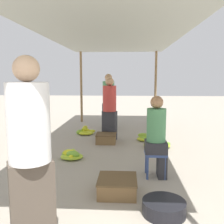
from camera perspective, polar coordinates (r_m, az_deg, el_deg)
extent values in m
cylinder|color=olive|center=(8.88, -7.04, 5.62)|extent=(0.08, 0.08, 2.46)
cylinder|color=olive|center=(8.79, 9.92, 5.53)|extent=(0.08, 0.08, 2.46)
cube|color=#9EA399|center=(5.29, 0.02, 17.69)|extent=(2.99, 7.44, 0.04)
cube|color=#4C4238|center=(2.60, -17.70, -19.32)|extent=(0.45, 0.38, 0.83)
cylinder|color=white|center=(2.35, -18.50, -2.30)|extent=(0.51, 0.51, 0.72)
sphere|color=tan|center=(2.32, -19.02, 9.36)|extent=(0.23, 0.23, 0.23)
cube|color=#384C84|center=(4.09, 9.92, -9.29)|extent=(0.34, 0.34, 0.04)
cylinder|color=#384C84|center=(4.01, 8.10, -12.62)|extent=(0.04, 0.04, 0.36)
cylinder|color=#384C84|center=(4.04, 12.04, -12.56)|extent=(0.04, 0.04, 0.36)
cylinder|color=#384C84|center=(4.27, 7.80, -11.34)|extent=(0.04, 0.04, 0.36)
cylinder|color=#384C84|center=(4.30, 11.49, -11.29)|extent=(0.04, 0.04, 0.36)
cube|color=#2D2D33|center=(4.16, 11.29, -11.65)|extent=(0.14, 0.31, 0.40)
cube|color=#2D2D33|center=(4.06, 9.96, -7.80)|extent=(0.34, 0.34, 0.18)
cylinder|color=#4C8C59|center=(3.98, 10.08, -2.95)|extent=(0.30, 0.30, 0.52)
sphere|color=#9E704C|center=(3.93, 10.21, 2.22)|extent=(0.20, 0.20, 0.20)
cylinder|color=black|center=(3.17, 11.77, -20.60)|extent=(0.51, 0.51, 0.16)
ellipsoid|color=yellow|center=(7.09, -4.80, -4.46)|extent=(0.28, 0.27, 0.10)
ellipsoid|color=yellow|center=(6.97, -6.19, -3.65)|extent=(0.17, 0.29, 0.13)
ellipsoid|color=#86BA34|center=(7.02, -7.51, -4.56)|extent=(0.20, 0.24, 0.13)
ellipsoid|color=yellow|center=(7.09, -5.93, -4.30)|extent=(0.25, 0.30, 0.13)
ellipsoid|color=#AECA2D|center=(7.12, -6.29, -3.97)|extent=(0.23, 0.21, 0.11)
ellipsoid|color=#C5D329|center=(7.00, -6.01, -4.75)|extent=(0.43, 0.37, 0.10)
ellipsoid|color=yellow|center=(4.97, -9.12, -9.79)|extent=(0.13, 0.31, 0.11)
ellipsoid|color=#ADCA2D|center=(5.00, -8.76, -9.19)|extent=(0.21, 0.33, 0.14)
ellipsoid|color=#B1CB2C|center=(5.08, -8.81, -9.51)|extent=(0.19, 0.30, 0.12)
ellipsoid|color=#88BB34|center=(5.10, -10.47, -9.48)|extent=(0.25, 0.26, 0.12)
ellipsoid|color=#7AB536|center=(4.93, -8.92, -9.51)|extent=(0.29, 0.17, 0.14)
ellipsoid|color=yellow|center=(5.00, -9.49, -9.20)|extent=(0.33, 0.17, 0.14)
ellipsoid|color=#A5C62E|center=(5.01, -9.18, -9.99)|extent=(0.44, 0.38, 0.10)
ellipsoid|color=yellow|center=(6.39, 8.33, -5.91)|extent=(0.22, 0.28, 0.12)
ellipsoid|color=#93BF32|center=(6.37, 7.22, -5.36)|extent=(0.32, 0.21, 0.13)
ellipsoid|color=#8ABB33|center=(6.31, 7.14, -5.98)|extent=(0.31, 0.34, 0.10)
ellipsoid|color=yellow|center=(6.35, 8.70, -5.91)|extent=(0.31, 0.36, 0.15)
ellipsoid|color=#BFD12A|center=(6.35, 7.31, -6.10)|extent=(0.35, 0.31, 0.10)
ellipsoid|color=yellow|center=(6.06, 10.16, -6.75)|extent=(0.34, 0.23, 0.12)
ellipsoid|color=#7EB736|center=(5.94, 12.00, -7.21)|extent=(0.34, 0.29, 0.10)
ellipsoid|color=#A4C62F|center=(5.78, 11.08, -6.88)|extent=(0.26, 0.33, 0.13)
ellipsoid|color=yellow|center=(5.71, 10.14, -6.33)|extent=(0.25, 0.22, 0.10)
ellipsoid|color=#B0CB2D|center=(5.82, 10.22, -7.47)|extent=(0.60, 0.53, 0.10)
cube|color=brown|center=(3.56, 1.22, -16.69)|extent=(0.51, 0.51, 0.20)
cube|color=brown|center=(3.52, 1.22, -15.03)|extent=(0.53, 0.53, 0.02)
cube|color=brown|center=(6.10, -1.35, -6.12)|extent=(0.47, 0.47, 0.20)
cube|color=brown|center=(6.07, -1.35, -5.09)|extent=(0.48, 0.48, 0.02)
cube|color=#2D2D33|center=(6.35, -0.56, -3.09)|extent=(0.39, 0.29, 0.74)
cylinder|color=#BF3833|center=(6.26, -0.56, 3.10)|extent=(0.42, 0.42, 0.64)
sphere|color=tan|center=(6.24, -0.57, 6.99)|extent=(0.21, 0.21, 0.21)
cube|color=#2D2D33|center=(7.76, -0.81, -0.89)|extent=(0.38, 0.21, 0.78)
cylinder|color=#4C8C59|center=(7.68, -0.82, 4.52)|extent=(0.36, 0.36, 0.68)
sphere|color=tan|center=(7.67, -0.82, 7.89)|extent=(0.22, 0.22, 0.22)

